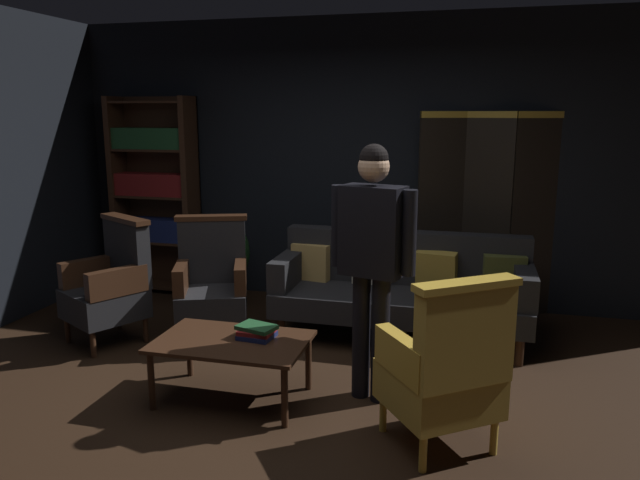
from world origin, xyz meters
The scene contains 14 objects.
ground_plane centered at (0.00, 0.00, 0.00)m, with size 10.00×10.00×0.00m, color black.
back_wall centered at (0.00, 2.45, 1.40)m, with size 7.20×0.10×2.80m, color black.
folding_screen centered at (1.22, 2.29, 0.99)m, with size 1.28×0.31×1.90m.
bookshelf centered at (-2.15, 2.19, 1.07)m, with size 0.90×0.32×2.05m.
velvet_couch centered at (0.55, 1.46, 0.46)m, with size 2.12×0.78×0.88m.
coffee_table centered at (-0.39, -0.01, 0.37)m, with size 1.00×0.64×0.42m.
armchair_gilt_accent centered at (1.01, -0.28, 0.49)m, with size 0.81×0.81×1.04m.
armchair_wing_left centered at (-1.78, 0.75, 0.49)m, with size 0.79×0.79×1.04m.
armchair_wing_right centered at (-0.98, 0.98, 0.49)m, with size 0.74×0.74×1.04m.
standing_figure centered at (0.49, 0.24, 1.03)m, with size 0.57×0.31×1.70m.
potted_plant centered at (-1.28, 1.80, 0.52)m, with size 0.61×0.61×0.90m.
book_navy_cloth centered at (-0.25, 0.07, 0.44)m, with size 0.22×0.19×0.03m, color navy.
book_red_leather centered at (-0.25, 0.07, 0.47)m, with size 0.22×0.18×0.03m, color maroon.
book_green_cloth centered at (-0.25, 0.07, 0.49)m, with size 0.25×0.17×0.03m, color #1E4C28.
Camera 1 is at (1.12, -3.53, 1.90)m, focal length 34.18 mm.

